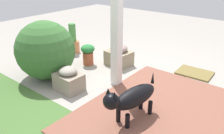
{
  "coord_description": "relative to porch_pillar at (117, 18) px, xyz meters",
  "views": [
    {
      "loc": [
        -1.84,
        2.66,
        1.79
      ],
      "look_at": [
        0.08,
        0.25,
        0.41
      ],
      "focal_mm": 36.68,
      "sensor_mm": 36.0,
      "label": 1
    }
  ],
  "objects": [
    {
      "name": "doormat",
      "position": [
        -0.87,
        -1.18,
        -1.06
      ],
      "size": [
        0.6,
        0.47,
        0.03
      ],
      "primitive_type": "cube",
      "rotation": [
        0.0,
        0.0,
        0.04
      ],
      "color": "olive",
      "rests_on": "ground"
    },
    {
      "name": "stone_planter_nearest",
      "position": [
        0.44,
        -0.64,
        -0.88
      ],
      "size": [
        0.51,
        0.43,
        0.42
      ],
      "color": "gray",
      "rests_on": "ground"
    },
    {
      "name": "porch_pillar",
      "position": [
        0.0,
        0.0,
        0.0
      ],
      "size": [
        0.13,
        0.13,
        2.15
      ],
      "primitive_type": "cube",
      "color": "white",
      "rests_on": "ground"
    },
    {
      "name": "round_shrub",
      "position": [
        1.08,
        0.53,
        -0.58
      ],
      "size": [
        0.99,
        0.99,
        0.99
      ],
      "primitive_type": "sphere",
      "color": "#37682F",
      "rests_on": "ground"
    },
    {
      "name": "stone_planter_mid",
      "position": [
        0.45,
        0.61,
        -0.9
      ],
      "size": [
        0.43,
        0.34,
        0.39
      ],
      "color": "gray",
      "rests_on": "ground"
    },
    {
      "name": "terracotta_pot_broad",
      "position": [
        0.92,
        -0.3,
        -0.85
      ],
      "size": [
        0.27,
        0.27,
        0.4
      ],
      "color": "#A84D31",
      "rests_on": "ground"
    },
    {
      "name": "ground_plane",
      "position": [
        -0.18,
        -0.01,
        -1.08
      ],
      "size": [
        12.0,
        12.0,
        0.0
      ],
      "primitive_type": "plane",
      "color": "#9D968C"
    },
    {
      "name": "brick_path",
      "position": [
        -0.94,
        0.29,
        -1.07
      ],
      "size": [
        1.8,
        2.4,
        0.02
      ],
      "primitive_type": "cube",
      "color": "brown",
      "rests_on": "ground"
    },
    {
      "name": "dog",
      "position": [
        -0.74,
        0.65,
        -0.75
      ],
      "size": [
        0.33,
        0.83,
        0.57
      ],
      "color": "black",
      "rests_on": "ground"
    },
    {
      "name": "terracotta_pot_tall",
      "position": [
        1.67,
        -0.6,
        -0.85
      ],
      "size": [
        0.28,
        0.28,
        0.64
      ],
      "color": "#C77547",
      "rests_on": "ground"
    }
  ]
}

